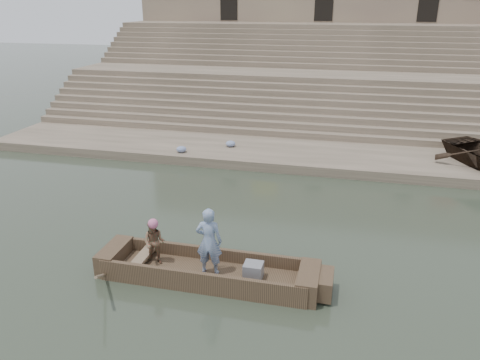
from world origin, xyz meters
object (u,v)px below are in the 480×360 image
at_px(television, 253,271).
at_px(main_rowboat, 207,275).
at_px(standing_man, 209,241).
at_px(rowing_man, 154,242).

bearing_deg(television, main_rowboat, 180.00).
distance_m(standing_man, rowing_man, 1.54).
bearing_deg(standing_man, main_rowboat, -23.50).
bearing_deg(standing_man, rowing_man, -9.61).
xyz_separation_m(rowing_man, television, (2.61, -0.09, -0.40)).
xyz_separation_m(standing_man, rowing_man, (-1.51, 0.12, -0.29)).
relative_size(main_rowboat, standing_man, 2.83).
bearing_deg(rowing_man, main_rowboat, -8.96).
xyz_separation_m(main_rowboat, standing_man, (0.08, -0.03, 0.99)).
xyz_separation_m(main_rowboat, television, (1.18, 0.00, 0.31)).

